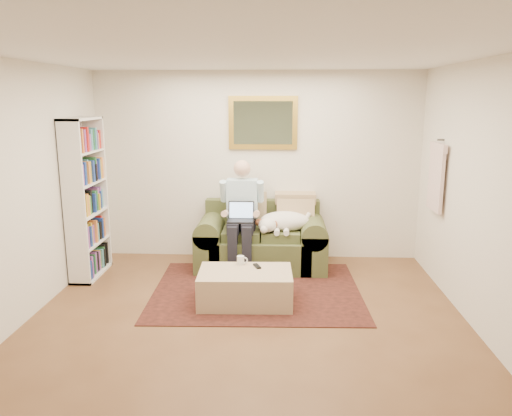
# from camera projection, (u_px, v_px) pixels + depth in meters

# --- Properties ---
(room_shell) EXTENTS (4.51, 5.00, 2.61)m
(room_shell) POSITION_uv_depth(u_px,v_px,m) (246.00, 196.00, 4.85)
(room_shell) COLOR brown
(room_shell) RESTS_ON ground
(rug) EXTENTS (2.47, 2.01, 0.01)m
(rug) POSITION_uv_depth(u_px,v_px,m) (257.00, 290.00, 5.90)
(rug) COLOR black
(rug) RESTS_ON room_shell
(sofa) EXTENTS (1.71, 0.87, 1.03)m
(sofa) POSITION_uv_depth(u_px,v_px,m) (261.00, 245.00, 6.70)
(sofa) COLOR #596636
(sofa) RESTS_ON room_shell
(seated_man) EXTENTS (0.56, 0.81, 1.44)m
(seated_man) POSITION_uv_depth(u_px,v_px,m) (241.00, 217.00, 6.47)
(seated_man) COLOR #8CC5D8
(seated_man) RESTS_ON sofa
(laptop) EXTENTS (0.33, 0.26, 0.24)m
(laptop) POSITION_uv_depth(u_px,v_px,m) (241.00, 216.00, 6.39)
(laptop) COLOR black
(laptop) RESTS_ON seated_man
(sleeping_dog) EXTENTS (0.70, 0.44, 0.26)m
(sleeping_dog) POSITION_uv_depth(u_px,v_px,m) (285.00, 221.00, 6.52)
(sleeping_dog) COLOR white
(sleeping_dog) RESTS_ON sofa
(ottoman) EXTENTS (1.04, 0.69, 0.37)m
(ottoman) POSITION_uv_depth(u_px,v_px,m) (245.00, 287.00, 5.51)
(ottoman) COLOR tan
(ottoman) RESTS_ON room_shell
(coffee_mug) EXTENTS (0.08, 0.08, 0.10)m
(coffee_mug) POSITION_uv_depth(u_px,v_px,m) (241.00, 260.00, 5.68)
(coffee_mug) COLOR white
(coffee_mug) RESTS_ON ottoman
(tv_remote) EXTENTS (0.10, 0.16, 0.02)m
(tv_remote) POSITION_uv_depth(u_px,v_px,m) (257.00, 266.00, 5.61)
(tv_remote) COLOR black
(tv_remote) RESTS_ON ottoman
(bookshelf) EXTENTS (0.28, 0.80, 2.00)m
(bookshelf) POSITION_uv_depth(u_px,v_px,m) (86.00, 199.00, 6.23)
(bookshelf) COLOR white
(bookshelf) RESTS_ON room_shell
(wall_mirror) EXTENTS (0.94, 0.04, 0.72)m
(wall_mirror) POSITION_uv_depth(u_px,v_px,m) (263.00, 123.00, 6.78)
(wall_mirror) COLOR gold
(wall_mirror) RESTS_ON room_shell
(hanging_shirt) EXTENTS (0.06, 0.52, 0.90)m
(hanging_shirt) POSITION_uv_depth(u_px,v_px,m) (436.00, 173.00, 5.95)
(hanging_shirt) COLOR beige
(hanging_shirt) RESTS_ON room_shell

